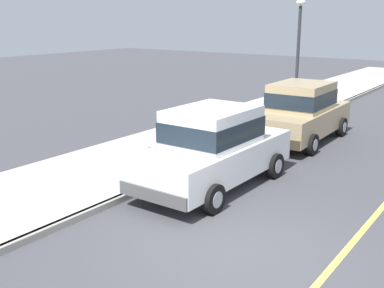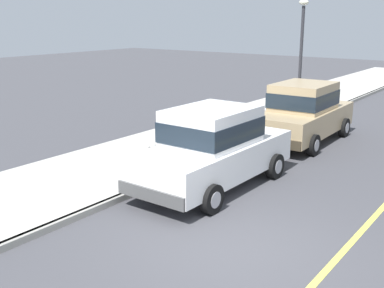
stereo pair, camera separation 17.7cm
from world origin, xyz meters
name	(u,v)px [view 1 (the left image)]	position (x,y,z in m)	size (l,w,h in m)	color
ground_plane	(238,247)	(0.00, 0.00, 0.00)	(80.00, 80.00, 0.00)	#424247
curb	(109,203)	(-3.20, 0.00, 0.07)	(0.16, 64.00, 0.14)	gray
sidewalk	(55,187)	(-5.00, 0.00, 0.07)	(3.60, 64.00, 0.14)	#B7B5AD
lane_centre_line	(326,274)	(1.60, 0.00, 0.00)	(0.12, 57.60, 0.01)	#E0D64C
car_white_sedan	(214,147)	(-2.07, 2.36, 0.98)	(2.07, 4.62, 1.92)	white
car_tan_sedan	(301,112)	(-2.11, 7.63, 0.98)	(2.11, 4.64, 1.92)	tan
dog_white	(161,149)	(-4.26, 3.05, 0.43)	(0.53, 0.61, 0.49)	white
street_lamp	(298,45)	(-3.55, 10.43, 2.91)	(0.36, 0.36, 4.42)	#2D2D33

